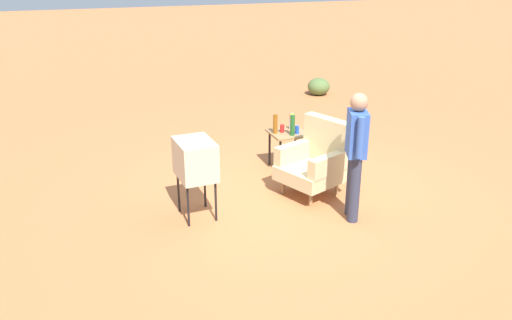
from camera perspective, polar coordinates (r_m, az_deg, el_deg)
ground_plane at (r=7.48m, az=4.73°, el=-3.77°), size 60.00×60.00×0.00m
armchair at (r=7.38m, az=6.49°, el=0.02°), size 0.99×1.01×1.06m
side_table at (r=8.23m, az=3.51°, el=2.46°), size 0.56×0.56×0.59m
tv_on_stand at (r=6.59m, az=-6.58°, el=0.03°), size 0.63×0.48×1.03m
person_standing at (r=6.57m, az=10.76°, el=1.18°), size 0.54×0.33×1.64m
bottle_tall_amber at (r=8.10m, az=2.10°, el=3.94°), size 0.07×0.07×0.30m
bottle_wine_green at (r=8.01m, az=3.97°, el=3.78°), size 0.07×0.07×0.32m
soda_can_blue at (r=8.13m, az=4.47°, el=3.29°), size 0.07×0.07×0.12m
soda_can_red at (r=8.17m, az=2.85°, el=3.43°), size 0.07×0.07×0.12m
flower_vase at (r=8.31m, az=3.90°, el=4.33°), size 0.14×0.10×0.27m
shrub_near at (r=12.90m, az=6.80°, el=7.91°), size 0.53×0.53×0.41m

